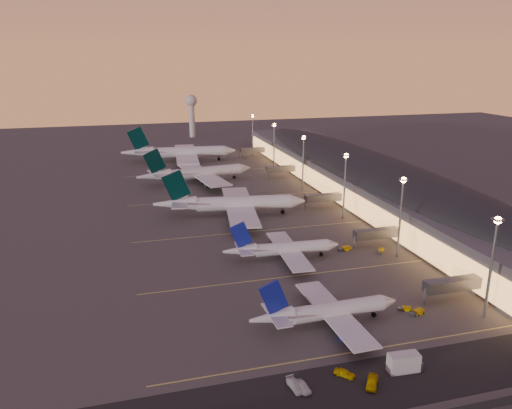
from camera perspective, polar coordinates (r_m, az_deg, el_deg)
The scene contains 20 objects.
ground at distance 150.66m, azimuth 3.89°, elevation -7.35°, with size 700.00×700.00×0.00m, color #42403D.
airliner_narrow_south at distance 121.04m, azimuth 7.97°, elevation -12.02°, with size 37.31×33.23×13.37m.
airliner_narrow_north at distance 156.05m, azimuth 3.00°, elevation -5.09°, with size 37.31×33.36×13.33m.
airliner_wide_near at distance 197.47m, azimuth -2.90°, elevation 0.09°, with size 60.29×55.48×19.31m.
airliner_wide_mid at distance 250.94m, azimuth -6.85°, elevation 3.56°, with size 59.06×54.43×18.93m.
airliner_wide_far at distance 303.51m, azimuth -8.74°, elevation 5.90°, with size 68.01×62.25×21.75m.
terminal_building at distance 235.18m, azimuth 12.37°, elevation 3.38°, with size 56.35×255.00×17.46m.
light_masts at distance 215.81m, azimuth 7.32°, elevation 4.85°, with size 2.20×217.20×25.90m.
radar_tower at distance 395.61m, azimuth -7.38°, elevation 10.81°, with size 9.00×9.00×32.50m.
service_lane at distance 106.41m, azimuth 14.47°, elevation -19.06°, with size 260.00×16.00×0.01m.
lane_markings at distance 186.18m, azimuth -0.18°, elevation -2.53°, with size 90.00×180.36×0.00m.
baggage_tug_a at distance 132.85m, azimuth 16.65°, elevation -11.33°, with size 3.40×2.37×0.95m.
baggage_tug_b at distance 131.77m, azimuth 17.94°, elevation -11.65°, with size 4.15×2.60×1.16m.
baggage_tug_c at distance 166.39m, azimuth 10.09°, elevation -4.99°, with size 4.27×2.12×1.23m.
catering_truck_a at distance 109.57m, azimuth 16.69°, elevation -16.95°, with size 7.06×3.13×3.88m.
baggage_tug_d at distance 167.12m, azimuth 14.09°, elevation -5.18°, with size 3.43×3.63×1.08m.
service_van_a at distance 101.72m, azimuth 4.52°, elevation -19.88°, with size 2.03×4.99×1.45m, color silver.
service_van_b at distance 106.00m, azimuth 10.10°, elevation -18.43°, with size 1.71×4.24×1.45m, color #C7A101.
service_van_c at distance 101.49m, azimuth 5.42°, elevation -19.99°, with size 1.76×4.37×1.49m, color silver.
service_van_d at distance 104.45m, azimuth 13.13°, elevation -19.13°, with size 2.03×5.06×1.72m, color #C7A101.
Camera 1 is at (-46.54, -129.57, 61.20)m, focal length 35.00 mm.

